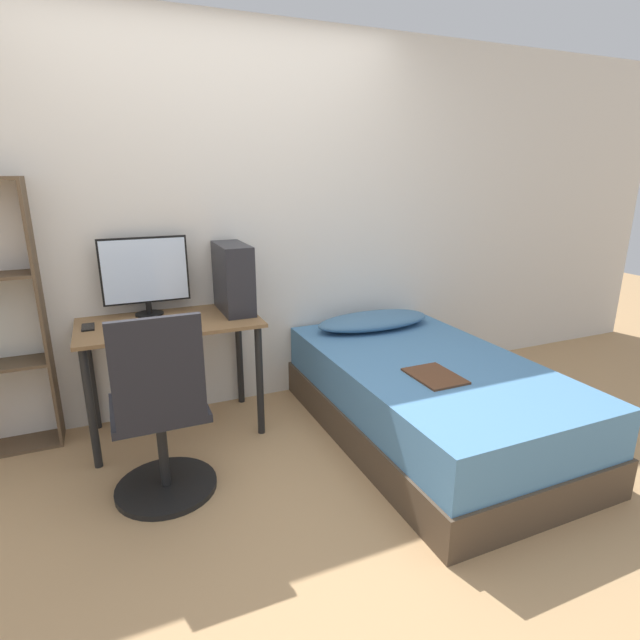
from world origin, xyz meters
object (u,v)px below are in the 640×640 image
office_chair (162,428)px  keyboard (154,327)px  monitor (145,273)px  bed (428,398)px  pc_tower (233,278)px

office_chair → keyboard: bearing=84.8°
keyboard → monitor: bearing=88.8°
office_chair → bed: office_chair is taller
monitor → keyboard: bearing=-91.2°
bed → pc_tower: (-1.00, 0.74, 0.70)m
monitor → pc_tower: 0.53m
keyboard → pc_tower: bearing=19.6°
office_chair → monitor: (0.06, 0.86, 0.60)m
office_chair → keyboard: (0.05, 0.55, 0.35)m
pc_tower → keyboard: bearing=-160.4°
bed → keyboard: keyboard is taller
office_chair → monitor: monitor is taller
monitor → keyboard: monitor is taller
office_chair → pc_tower: 1.08m
bed → keyboard: size_ratio=4.95×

